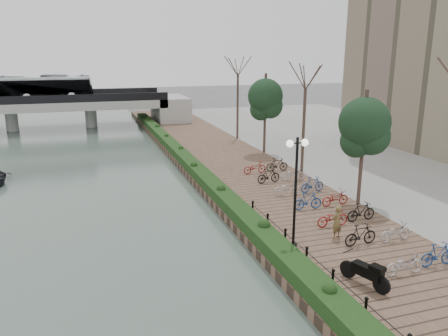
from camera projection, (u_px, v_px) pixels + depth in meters
name	position (u px, v px, depth m)	size (l,w,h in m)	color
ground	(311.00, 322.00, 14.90)	(220.00, 220.00, 0.00)	#59595B
promenade	(243.00, 175.00, 32.14)	(8.00, 75.00, 0.50)	brown
inland_pavement	(420.00, 159.00, 36.89)	(24.00, 75.00, 0.50)	gray
hedge	(190.00, 163.00, 33.29)	(1.10, 56.00, 0.60)	#123312
chain_fence	(319.00, 267.00, 16.94)	(0.10, 14.10, 0.70)	black
lamppost	(296.00, 169.00, 18.73)	(1.02, 0.32, 4.98)	black
motorcycle	(365.00, 271.00, 16.17)	(0.57, 1.83, 1.14)	black
pedestrian	(337.00, 222.00, 20.32)	(0.58, 0.38, 1.60)	brown
bicycle_parking	(321.00, 199.00, 24.54)	(2.40, 17.32, 1.00)	#B3B2B7
street_trees	(328.00, 137.00, 28.02)	(3.20, 37.12, 6.80)	#372820
bridge	(17.00, 102.00, 51.27)	(36.00, 10.77, 6.50)	#9E9D99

